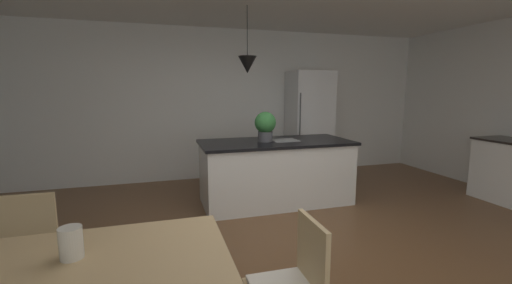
% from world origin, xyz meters
% --- Properties ---
extents(ground_plane, '(10.00, 8.40, 0.04)m').
position_xyz_m(ground_plane, '(0.00, 0.00, -0.02)').
color(ground_plane, brown).
extents(wall_back_kitchen, '(10.00, 0.12, 2.70)m').
position_xyz_m(wall_back_kitchen, '(0.00, 3.26, 1.35)').
color(wall_back_kitchen, white).
rests_on(wall_back_kitchen, ground_plane).
extents(chair_far_left, '(0.41, 0.41, 0.87)m').
position_xyz_m(chair_far_left, '(-2.11, -0.20, 0.47)').
color(chair_far_left, tan).
rests_on(chair_far_left, ground_plane).
extents(kitchen_island, '(2.14, 0.97, 0.91)m').
position_xyz_m(kitchen_island, '(0.43, 1.58, 0.46)').
color(kitchen_island, white).
rests_on(kitchen_island, ground_plane).
extents(refrigerator, '(0.76, 0.67, 1.96)m').
position_xyz_m(refrigerator, '(1.56, 2.86, 0.98)').
color(refrigerator, silver).
rests_on(refrigerator, ground_plane).
extents(pendant_over_island_main, '(0.24, 0.24, 0.87)m').
position_xyz_m(pendant_over_island_main, '(0.01, 1.58, 1.95)').
color(pendant_over_island_main, black).
extents(potted_plant_on_island, '(0.30, 0.30, 0.42)m').
position_xyz_m(potted_plant_on_island, '(0.27, 1.58, 1.13)').
color(potted_plant_on_island, '#4C4C51').
rests_on(potted_plant_on_island, kitchen_island).
extents(vase_on_dining_table, '(0.11, 0.11, 0.17)m').
position_xyz_m(vase_on_dining_table, '(-1.61, -0.94, 0.84)').
color(vase_on_dining_table, silver).
rests_on(vase_on_dining_table, dining_table).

